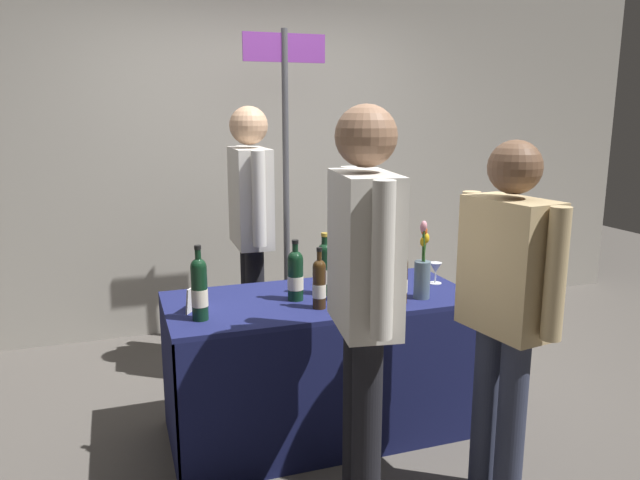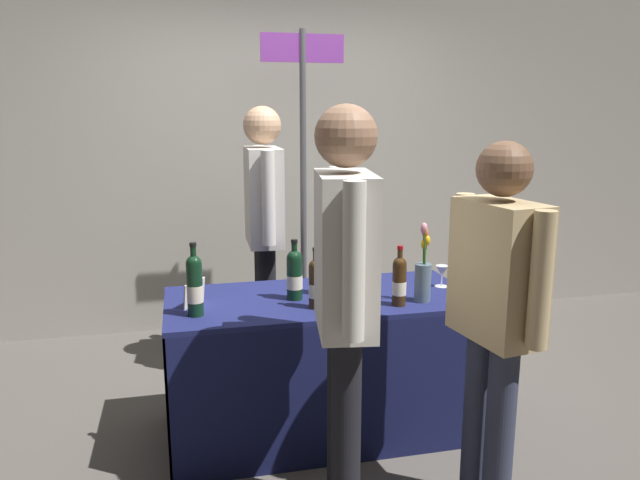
{
  "view_description": "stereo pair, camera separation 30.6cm",
  "coord_description": "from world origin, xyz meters",
  "px_view_note": "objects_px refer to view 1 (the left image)",
  "views": [
    {
      "loc": [
        -0.98,
        -2.83,
        1.7
      ],
      "look_at": [
        0.0,
        0.0,
        1.05
      ],
      "focal_mm": 33.83,
      "sensor_mm": 36.0,
      "label": 1
    },
    {
      "loc": [
        -0.68,
        -2.92,
        1.7
      ],
      "look_at": [
        0.0,
        0.0,
        1.05
      ],
      "focal_mm": 33.83,
      "sensor_mm": 36.0,
      "label": 2
    }
  ],
  "objects_px": {
    "wine_glass_near_vendor": "(436,269)",
    "taster_foreground_right": "(506,296)",
    "featured_wine_bottle": "(319,283)",
    "vendor_presenter": "(251,216)",
    "booth_signpost": "(286,157)",
    "wine_glass_mid": "(336,265)",
    "flower_vase": "(422,272)",
    "tasting_table": "(320,339)",
    "display_bottle_0": "(199,288)",
    "wine_glass_near_taster": "(358,268)"
  },
  "relations": [
    {
      "from": "wine_glass_near_taster",
      "to": "taster_foreground_right",
      "type": "bearing_deg",
      "value": -74.8
    },
    {
      "from": "wine_glass_near_vendor",
      "to": "flower_vase",
      "type": "xyz_separation_m",
      "value": [
        -0.2,
        -0.22,
        0.06
      ]
    },
    {
      "from": "tasting_table",
      "to": "booth_signpost",
      "type": "distance_m",
      "value": 1.46
    },
    {
      "from": "display_bottle_0",
      "to": "wine_glass_mid",
      "type": "bearing_deg",
      "value": 24.56
    },
    {
      "from": "display_bottle_0",
      "to": "booth_signpost",
      "type": "relative_size",
      "value": 0.16
    },
    {
      "from": "wine_glass_near_taster",
      "to": "taster_foreground_right",
      "type": "xyz_separation_m",
      "value": [
        0.26,
        -0.97,
        0.1
      ]
    },
    {
      "from": "featured_wine_bottle",
      "to": "wine_glass_near_taster",
      "type": "bearing_deg",
      "value": 44.15
    },
    {
      "from": "wine_glass_near_taster",
      "to": "flower_vase",
      "type": "bearing_deg",
      "value": -58.78
    },
    {
      "from": "display_bottle_0",
      "to": "taster_foreground_right",
      "type": "bearing_deg",
      "value": -29.37
    },
    {
      "from": "wine_glass_mid",
      "to": "vendor_presenter",
      "type": "height_order",
      "value": "vendor_presenter"
    },
    {
      "from": "display_bottle_0",
      "to": "vendor_presenter",
      "type": "xyz_separation_m",
      "value": [
        0.47,
        1.01,
        0.14
      ]
    },
    {
      "from": "featured_wine_bottle",
      "to": "taster_foreground_right",
      "type": "relative_size",
      "value": 0.19
    },
    {
      "from": "display_bottle_0",
      "to": "wine_glass_near_taster",
      "type": "xyz_separation_m",
      "value": [
        0.91,
        0.31,
        -0.06
      ]
    },
    {
      "from": "wine_glass_near_taster",
      "to": "display_bottle_0",
      "type": "bearing_deg",
      "value": -161.27
    },
    {
      "from": "wine_glass_near_vendor",
      "to": "booth_signpost",
      "type": "bearing_deg",
      "value": 115.09
    },
    {
      "from": "wine_glass_mid",
      "to": "taster_foreground_right",
      "type": "bearing_deg",
      "value": -70.3
    },
    {
      "from": "vendor_presenter",
      "to": "display_bottle_0",
      "type": "bearing_deg",
      "value": -23.22
    },
    {
      "from": "wine_glass_near_taster",
      "to": "tasting_table",
      "type": "bearing_deg",
      "value": -150.75
    },
    {
      "from": "wine_glass_near_taster",
      "to": "taster_foreground_right",
      "type": "height_order",
      "value": "taster_foreground_right"
    },
    {
      "from": "vendor_presenter",
      "to": "booth_signpost",
      "type": "height_order",
      "value": "booth_signpost"
    },
    {
      "from": "tasting_table",
      "to": "wine_glass_mid",
      "type": "bearing_deg",
      "value": 51.5
    },
    {
      "from": "tasting_table",
      "to": "taster_foreground_right",
      "type": "height_order",
      "value": "taster_foreground_right"
    },
    {
      "from": "tasting_table",
      "to": "display_bottle_0",
      "type": "distance_m",
      "value": 0.76
    },
    {
      "from": "wine_glass_near_taster",
      "to": "vendor_presenter",
      "type": "height_order",
      "value": "vendor_presenter"
    },
    {
      "from": "booth_signpost",
      "to": "tasting_table",
      "type": "bearing_deg",
      "value": -97.49
    },
    {
      "from": "booth_signpost",
      "to": "featured_wine_bottle",
      "type": "bearing_deg",
      "value": -99.21
    },
    {
      "from": "taster_foreground_right",
      "to": "vendor_presenter",
      "type": "bearing_deg",
      "value": 14.18
    },
    {
      "from": "taster_foreground_right",
      "to": "booth_signpost",
      "type": "bearing_deg",
      "value": 2.23
    },
    {
      "from": "taster_foreground_right",
      "to": "wine_glass_mid",
      "type": "bearing_deg",
      "value": 10.92
    },
    {
      "from": "flower_vase",
      "to": "wine_glass_mid",
      "type": "bearing_deg",
      "value": 127.79
    },
    {
      "from": "featured_wine_bottle",
      "to": "display_bottle_0",
      "type": "bearing_deg",
      "value": 177.99
    },
    {
      "from": "display_bottle_0",
      "to": "wine_glass_near_vendor",
      "type": "relative_size",
      "value": 2.96
    },
    {
      "from": "flower_vase",
      "to": "booth_signpost",
      "type": "relative_size",
      "value": 0.18
    },
    {
      "from": "wine_glass_mid",
      "to": "booth_signpost",
      "type": "relative_size",
      "value": 0.07
    },
    {
      "from": "wine_glass_mid",
      "to": "display_bottle_0",
      "type": "bearing_deg",
      "value": -155.44
    },
    {
      "from": "wine_glass_near_vendor",
      "to": "wine_glass_near_taster",
      "type": "relative_size",
      "value": 0.88
    },
    {
      "from": "display_bottle_0",
      "to": "wine_glass_mid",
      "type": "distance_m",
      "value": 0.89
    },
    {
      "from": "wine_glass_near_taster",
      "to": "booth_signpost",
      "type": "distance_m",
      "value": 1.15
    },
    {
      "from": "wine_glass_near_vendor",
      "to": "taster_foreground_right",
      "type": "bearing_deg",
      "value": -100.13
    },
    {
      "from": "display_bottle_0",
      "to": "booth_signpost",
      "type": "bearing_deg",
      "value": 59.11
    },
    {
      "from": "display_bottle_0",
      "to": "booth_signpost",
      "type": "height_order",
      "value": "booth_signpost"
    },
    {
      "from": "wine_glass_near_taster",
      "to": "flower_vase",
      "type": "height_order",
      "value": "flower_vase"
    },
    {
      "from": "wine_glass_near_taster",
      "to": "booth_signpost",
      "type": "relative_size",
      "value": 0.06
    },
    {
      "from": "vendor_presenter",
      "to": "flower_vase",
      "type": "bearing_deg",
      "value": 33.68
    },
    {
      "from": "wine_glass_near_vendor",
      "to": "wine_glass_near_taster",
      "type": "bearing_deg",
      "value": 162.37
    },
    {
      "from": "taster_foreground_right",
      "to": "flower_vase",
      "type": "bearing_deg",
      "value": -3.95
    },
    {
      "from": "wine_glass_mid",
      "to": "flower_vase",
      "type": "bearing_deg",
      "value": -52.21
    },
    {
      "from": "wine_glass_near_vendor",
      "to": "featured_wine_bottle",
      "type": "bearing_deg",
      "value": -165.28
    },
    {
      "from": "flower_vase",
      "to": "taster_foreground_right",
      "type": "height_order",
      "value": "taster_foreground_right"
    },
    {
      "from": "display_bottle_0",
      "to": "vendor_presenter",
      "type": "distance_m",
      "value": 1.12
    }
  ]
}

